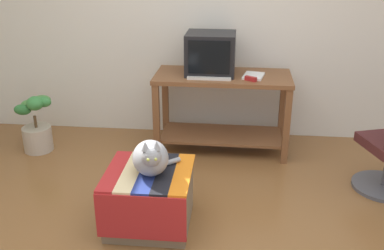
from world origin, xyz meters
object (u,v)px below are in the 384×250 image
at_px(cat, 151,158).
at_px(potted_plant, 36,125).
at_px(tv_monitor, 211,54).
at_px(book, 253,76).
at_px(ottoman_with_blanket, 149,198).
at_px(desk, 222,100).
at_px(stapler, 251,79).
at_px(keyboard, 209,77).

xyz_separation_m(cat, potted_plant, (-1.36, 1.14, -0.29)).
xyz_separation_m(tv_monitor, book, (0.41, -0.08, -0.18)).
height_order(tv_monitor, ottoman_with_blanket, tv_monitor).
relative_size(desk, stapler, 11.74).
height_order(tv_monitor, keyboard, tv_monitor).
height_order(desk, ottoman_with_blanket, desk).
relative_size(ottoman_with_blanket, potted_plant, 1.04).
bearing_deg(desk, tv_monitor, 164.55).
xyz_separation_m(desk, keyboard, (-0.12, -0.13, 0.26)).
distance_m(book, cat, 1.53).
bearing_deg(stapler, ottoman_with_blanket, -178.86).
bearing_deg(desk, stapler, -34.18).
relative_size(desk, book, 5.34).
xyz_separation_m(desk, tv_monitor, (-0.12, 0.04, 0.44)).
xyz_separation_m(ottoman_with_blanket, stapler, (0.72, 1.16, 0.57)).
bearing_deg(cat, book, 46.82).
relative_size(desk, tv_monitor, 2.80).
distance_m(desk, tv_monitor, 0.45).
xyz_separation_m(desk, stapler, (0.26, -0.18, 0.27)).
xyz_separation_m(ottoman_with_blanket, cat, (0.03, -0.03, 0.34)).
relative_size(tv_monitor, cat, 1.19).
relative_size(book, cat, 0.62).
distance_m(desk, ottoman_with_blanket, 1.45).
bearing_deg(stapler, keyboard, 115.56).
bearing_deg(keyboard, desk, 47.96).
bearing_deg(potted_plant, desk, 7.26).
bearing_deg(stapler, tv_monitor, 93.35).
distance_m(keyboard, stapler, 0.38).
distance_m(tv_monitor, potted_plant, 1.83).
bearing_deg(keyboard, cat, -103.83).
height_order(cat, potted_plant, cat).
bearing_deg(keyboard, ottoman_with_blanket, -105.40).
relative_size(desk, cat, 3.33).
bearing_deg(desk, potted_plant, -171.92).
bearing_deg(ottoman_with_blanket, book, 59.85).
relative_size(cat, stapler, 3.52).
bearing_deg(stapler, desk, 87.99).
bearing_deg(cat, stapler, 45.26).
relative_size(keyboard, cat, 1.03).
height_order(desk, potted_plant, desk).
xyz_separation_m(tv_monitor, ottoman_with_blanket, (-0.35, -1.38, -0.74)).
xyz_separation_m(desk, potted_plant, (-1.80, -0.23, -0.25)).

